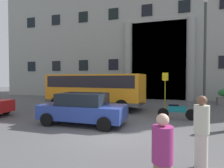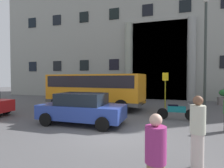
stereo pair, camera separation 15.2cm
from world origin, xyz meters
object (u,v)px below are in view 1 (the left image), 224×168
pedestrian_man_red_shirt (162,161)px  hedge_planter_entrance_left (56,93)px  parked_hatchback_near (83,108)px  hedge_planter_east (111,92)px  motorcycle_near_kerb (84,107)px  orange_minibus (95,88)px  lamppost_plaza_centre (205,45)px  scooter_by_planter (176,111)px  pedestrian_woman_dark_dress (201,132)px  bus_stop_sign (165,86)px

pedestrian_man_red_shirt → hedge_planter_entrance_left: bearing=-39.8°
parked_hatchback_near → pedestrian_man_red_shirt: 6.24m
hedge_planter_east → pedestrian_man_red_shirt: 15.67m
parked_hatchback_near → motorcycle_near_kerb: size_ratio=2.09×
orange_minibus → parked_hatchback_near: size_ratio=1.76×
parked_hatchback_near → lamppost_plaza_centre: bearing=45.8°
hedge_planter_east → hedge_planter_entrance_left: hedge_planter_east is taller
parked_hatchback_near → scooter_by_planter: 5.03m
hedge_planter_entrance_left → pedestrian_woman_dark_dress: bearing=-45.7°
orange_minibus → motorcycle_near_kerb: 2.49m
hedge_planter_east → hedge_planter_entrance_left: (-6.59, 0.10, -0.20)m
orange_minibus → lamppost_plaza_centre: bearing=21.0°
pedestrian_woman_dark_dress → pedestrian_man_red_shirt: pedestrian_woman_dark_dress is taller
orange_minibus → pedestrian_woman_dark_dress: orange_minibus is taller
bus_stop_sign → parked_hatchback_near: (-3.88, -6.29, -0.89)m
pedestrian_man_red_shirt → bus_stop_sign: bearing=-78.9°
bus_stop_sign → hedge_planter_entrance_left: 12.57m
hedge_planter_east → lamppost_plaza_centre: (8.21, -3.10, 3.91)m
pedestrian_man_red_shirt → motorcycle_near_kerb: bearing=-44.7°
bus_stop_sign → motorcycle_near_kerb: bus_stop_sign is taller
hedge_planter_east → scooter_by_planter: size_ratio=0.83×
lamppost_plaza_centre → bus_stop_sign: bearing=-171.5°
hedge_planter_entrance_left → lamppost_plaza_centre: 15.68m
bus_stop_sign → pedestrian_man_red_shirt: bus_stop_sign is taller
motorcycle_near_kerb → pedestrian_man_red_shirt: pedestrian_man_red_shirt is taller
scooter_by_planter → pedestrian_woman_dark_dress: bearing=-89.2°
lamppost_plaza_centre → hedge_planter_east: bearing=159.3°
bus_stop_sign → hedge_planter_east: size_ratio=1.58×
parked_hatchback_near → pedestrian_woman_dark_dress: (4.73, -3.23, 0.15)m
pedestrian_man_red_shirt → pedestrian_woman_dark_dress: bearing=-106.8°
lamppost_plaza_centre → hedge_planter_entrance_left: bearing=167.8°
bus_stop_sign → motorcycle_near_kerb: size_ratio=1.34×
motorcycle_near_kerb → hedge_planter_entrance_left: bearing=142.3°
hedge_planter_east → lamppost_plaza_centre: lamppost_plaza_centre is taller
orange_minibus → hedge_planter_east: orange_minibus is taller
pedestrian_man_red_shirt → lamppost_plaza_centre: size_ratio=0.20×
orange_minibus → bus_stop_sign: bearing=24.8°
hedge_planter_entrance_left → parked_hatchback_near: bearing=-50.7°
bus_stop_sign → scooter_by_planter: (0.59, -4.00, -1.20)m
bus_stop_sign → hedge_planter_entrance_left: (-11.99, 3.61, -1.03)m
parked_hatchback_near → pedestrian_man_red_shirt: bearing=-51.4°
pedestrian_woman_dark_dress → motorcycle_near_kerb: bearing=53.4°
bus_stop_sign → hedge_planter_entrance_left: size_ratio=1.47×
hedge_planter_entrance_left → pedestrian_man_red_shirt: (11.95, -14.83, 0.20)m
bus_stop_sign → scooter_by_planter: bus_stop_sign is taller
scooter_by_planter → pedestrian_woman_dark_dress: size_ratio=1.13×
pedestrian_woman_dark_dress → pedestrian_man_red_shirt: 1.91m
lamppost_plaza_centre → scooter_by_planter: bearing=-116.6°
hedge_planter_entrance_left → motorcycle_near_kerb: (7.11, -7.63, -0.17)m
hedge_planter_entrance_left → lamppost_plaza_centre: size_ratio=0.22×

